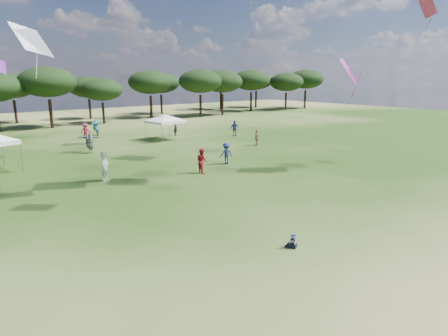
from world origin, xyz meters
The scene contains 5 objects.
ground centered at (0.00, 0.00, 0.00)m, with size 140.00×140.00×0.00m, color #2B4916.
tree_line centered at (2.39, 47.41, 5.42)m, with size 108.78×17.63×7.77m.
tent_right centered at (9.55, 26.76, 2.47)m, with size 6.28×6.28×2.89m.
toddler centered at (0.27, 2.00, 0.25)m, with size 0.42×0.45×0.55m.
festival_crowd centered at (1.12, 24.33, 0.89)m, with size 29.53×22.11×1.92m.
Camera 1 is at (-10.01, -6.41, 6.27)m, focal length 30.00 mm.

